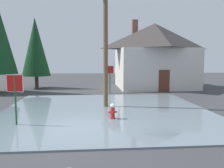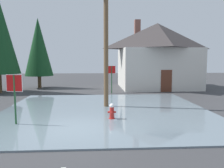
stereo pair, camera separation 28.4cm
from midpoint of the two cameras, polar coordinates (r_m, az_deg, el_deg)
ground_plane at (r=10.14m, az=-8.58°, el=-11.23°), size 80.00×80.00×0.10m
flood_puddle at (r=13.40m, az=-0.97°, el=-6.52°), size 11.67×11.56×0.07m
lane_stop_bar at (r=8.95m, az=-4.14°, el=-13.18°), size 3.31×0.43×0.01m
stop_sign_near at (r=11.06m, az=-22.09°, el=-1.18°), size 0.75×0.18×2.29m
fire_hydrant at (r=11.41m, az=0.67°, el=-6.85°), size 0.41×0.35×0.82m
utility_pole at (r=14.20m, az=-0.90°, el=10.31°), size 1.60×0.28×7.66m
stop_sign_far at (r=20.09m, az=0.32°, el=2.49°), size 0.67×0.10×2.40m
house at (r=24.90m, az=11.26°, el=7.11°), size 8.14×7.48×7.18m
pine_tree_mid_left at (r=25.01m, az=-17.26°, el=8.61°), size 2.84×2.84×7.11m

